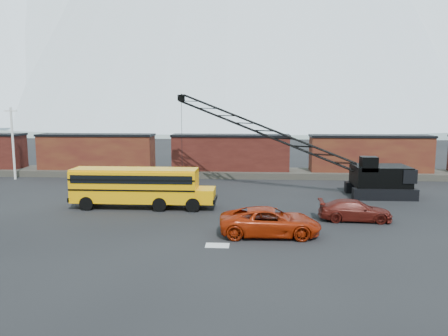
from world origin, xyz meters
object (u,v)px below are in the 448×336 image
Objects in this scene: red_pickup at (270,222)px; crawler_crane at (272,134)px; school_bus at (139,186)px; maroon_suv at (355,210)px.

crawler_crane is (0.69, 15.03, 4.61)m from red_pickup.
red_pickup is (10.18, -6.96, -0.91)m from school_bus.
maroon_suv is 0.23× the size of crawler_crane.
school_bus is at bearing 53.98° from red_pickup.
school_bus is 0.53× the size of crawler_crane.
crawler_crane is at bearing -4.30° from red_pickup.
red_pickup reaches higher than maroon_suv.
red_pickup is 15.73m from crawler_crane.
crawler_crane reaches higher than red_pickup.
school_bus reaches higher than maroon_suv.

